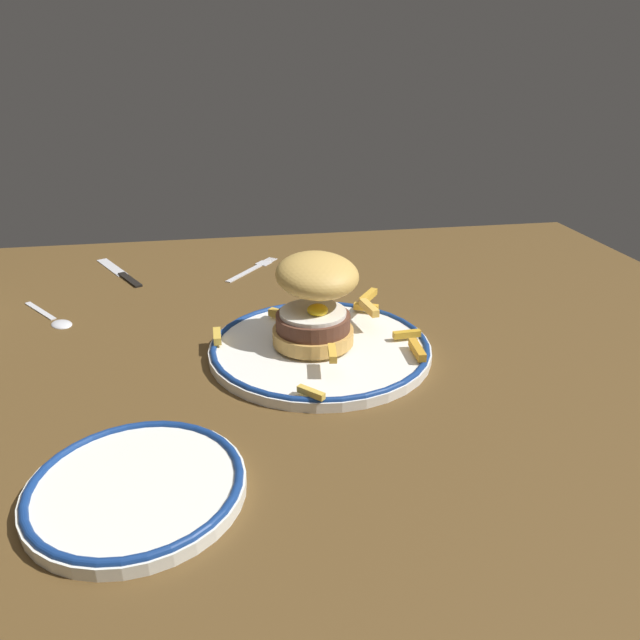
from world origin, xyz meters
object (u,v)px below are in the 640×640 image
(dinner_plate, at_px, (320,347))
(side_plate, at_px, (136,487))
(spoon, at_px, (56,319))
(fork, at_px, (253,268))
(burger, at_px, (315,298))
(knife, at_px, (122,274))

(dinner_plate, relative_size, side_plate, 1.49)
(spoon, bearing_deg, fork, 31.84)
(side_plate, relative_size, spoon, 1.61)
(burger, bearing_deg, spoon, 157.16)
(dinner_plate, height_order, knife, dinner_plate)
(dinner_plate, distance_m, burger, 0.06)
(dinner_plate, xyz_separation_m, side_plate, (-0.20, -0.24, -0.00))
(spoon, bearing_deg, dinner_plate, -24.22)
(fork, bearing_deg, spoon, -148.16)
(burger, bearing_deg, fork, 100.09)
(burger, distance_m, fork, 0.34)
(side_plate, bearing_deg, knife, 98.48)
(knife, bearing_deg, burger, -49.78)
(dinner_plate, height_order, fork, dinner_plate)
(dinner_plate, height_order, side_plate, same)
(spoon, bearing_deg, side_plate, -68.81)
(side_plate, xyz_separation_m, spoon, (-0.15, 0.39, -0.00))
(dinner_plate, relative_size, spoon, 2.40)
(side_plate, xyz_separation_m, knife, (-0.09, 0.58, -0.01))
(side_plate, bearing_deg, spoon, 111.19)
(side_plate, bearing_deg, burger, 51.54)
(knife, bearing_deg, spoon, -109.37)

